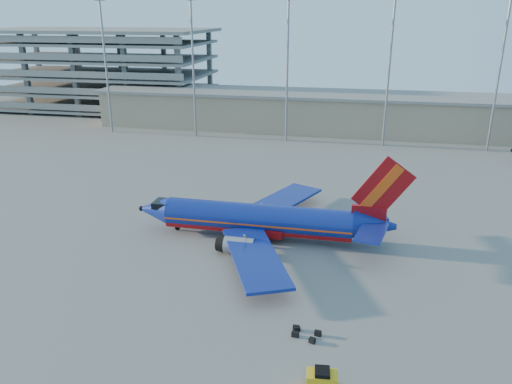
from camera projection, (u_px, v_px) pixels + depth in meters
ground at (270, 229)px, 62.68m from camera, size 220.00×220.00×0.00m
terminal_building at (360, 113)px, 112.64m from camera, size 122.00×16.00×8.50m
parking_garage at (100, 65)px, 138.84m from camera, size 62.00×32.00×21.40m
light_mast_row at (338, 56)px, 98.07m from camera, size 101.60×1.60×28.65m
aircraft_main at (264, 220)px, 59.52m from camera, size 32.72×31.53×11.09m
baggage_tug at (322, 379)px, 35.89m from camera, size 2.40×1.59×1.64m
luggage_pile at (304, 333)px, 42.04m from camera, size 2.50×1.95×0.48m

